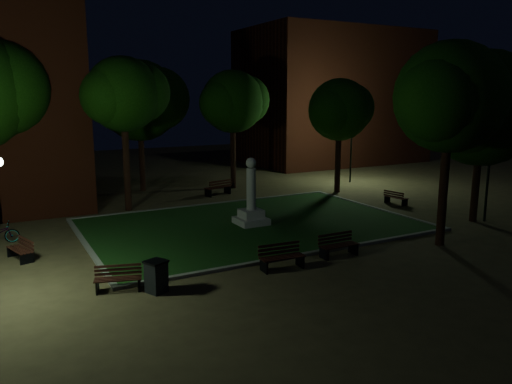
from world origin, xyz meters
TOP-DOWN VIEW (x-y plane):
  - ground at (0.00, 0.00)m, footprint 80.00×80.00m
  - lawn at (0.00, 2.00)m, footprint 15.00×10.00m
  - lawn_kerb at (0.00, 2.00)m, footprint 15.40×10.40m
  - monument at (0.00, 2.00)m, footprint 1.40×1.40m
  - building_far at (18.00, 20.00)m, footprint 16.00×10.00m
  - tree_north_wl at (-4.26, 8.06)m, footprint 4.82×3.94m
  - tree_north_er at (3.68, 11.39)m, footprint 5.04×4.12m
  - tree_ne at (8.94, 6.87)m, footprint 4.79×3.91m
  - tree_east at (10.21, -2.50)m, footprint 6.75×5.51m
  - tree_se at (5.54, -4.56)m, footprint 5.43×4.44m
  - tree_far_north at (-1.93, 13.39)m, footprint 6.32×5.16m
  - lamppost_se at (10.58, -2.76)m, footprint 1.18×0.28m
  - lamppost_ne at (12.01, 9.47)m, footprint 1.18×0.28m
  - bench_near_left at (-1.90, -3.94)m, footprint 1.69×0.70m
  - bench_near_right at (0.80, -3.71)m, footprint 1.60×0.57m
  - bench_west_near at (-7.53, -3.20)m, footprint 1.55×0.91m
  - bench_left_side at (-10.04, 1.63)m, footprint 0.91×1.55m
  - bench_right_side at (9.54, 2.32)m, footprint 0.68×1.46m
  - bench_far_side at (1.67, 9.56)m, footprint 1.88×1.06m
  - trash_bin at (-6.50, -3.92)m, footprint 0.80×0.80m

SIDE VIEW (x-z plane):
  - ground at x=0.00m, z-range 0.00..0.00m
  - lawn at x=0.00m, z-range 0.00..0.08m
  - lawn_kerb at x=0.00m, z-range 0.00..0.12m
  - bench_right_side at x=9.54m, z-range -0.02..0.75m
  - bench_west_near at x=-7.53m, z-range -0.02..0.78m
  - bench_left_side at x=-10.04m, z-range -0.02..0.78m
  - bench_near_right at x=0.80m, z-range -0.03..0.85m
  - bench_near_left at x=-1.90m, z-range -0.03..0.88m
  - bench_far_side at x=1.67m, z-range -0.03..0.95m
  - trash_bin at x=-6.50m, z-range 0.01..1.05m
  - monument at x=0.00m, z-range -0.64..2.56m
  - lamppost_se at x=10.58m, z-range 0.84..4.82m
  - lamppost_ne at x=12.01m, z-range 0.90..5.47m
  - tree_ne at x=8.94m, z-range 1.65..8.87m
  - tree_east at x=10.21m, z-range 1.39..9.69m
  - tree_north_er at x=3.68m, z-range 1.84..9.66m
  - tree_far_north at x=-1.93m, z-range 1.62..10.03m
  - building_far at x=18.00m, z-range 0.00..12.00m
  - tree_se at x=5.54m, z-range 1.92..10.21m
  - tree_north_wl at x=-4.26m, z-range 2.10..10.28m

